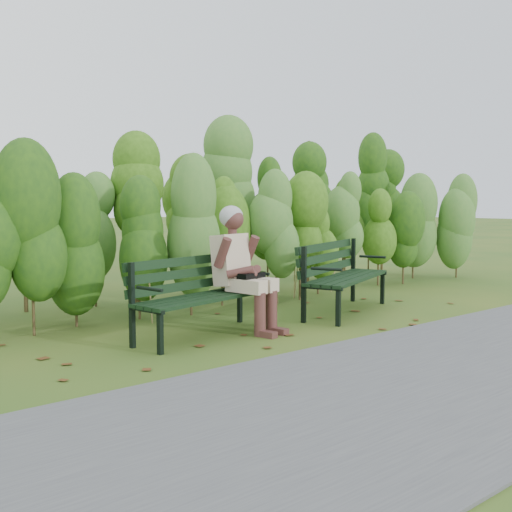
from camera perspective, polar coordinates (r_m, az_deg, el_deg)
ground at (r=6.54m, az=1.95°, el=-6.78°), size 80.00×80.00×0.00m
footpath at (r=5.14m, az=18.58°, el=-10.36°), size 60.00×2.50×0.01m
hedge_band at (r=7.89m, az=-6.97°, el=4.46°), size 11.04×1.67×2.42m
leaf_litter at (r=6.14m, az=-4.05°, el=-7.56°), size 5.96×1.95×0.01m
bench_left at (r=6.09m, az=-5.51°, el=-3.19°), size 1.67×0.84×0.80m
bench_right at (r=7.42m, az=7.98°, el=-1.42°), size 1.80×1.17×0.86m
seated_woman at (r=6.28m, az=-1.45°, el=-0.59°), size 0.58×0.85×1.32m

